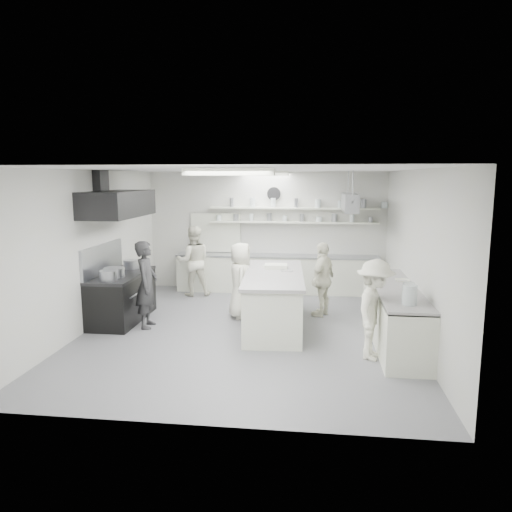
# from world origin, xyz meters

# --- Properties ---
(floor) EXTENTS (6.00, 7.00, 0.02)m
(floor) POSITION_xyz_m (0.00, 0.00, -0.01)
(floor) COLOR gray
(floor) RESTS_ON ground
(ceiling) EXTENTS (6.00, 7.00, 0.02)m
(ceiling) POSITION_xyz_m (0.00, 0.00, 3.01)
(ceiling) COLOR silver
(ceiling) RESTS_ON wall_back
(wall_back) EXTENTS (6.00, 0.04, 3.00)m
(wall_back) POSITION_xyz_m (0.00, 3.50, 1.50)
(wall_back) COLOR silver
(wall_back) RESTS_ON floor
(wall_front) EXTENTS (6.00, 0.04, 3.00)m
(wall_front) POSITION_xyz_m (0.00, -3.50, 1.50)
(wall_front) COLOR silver
(wall_front) RESTS_ON floor
(wall_left) EXTENTS (0.04, 7.00, 3.00)m
(wall_left) POSITION_xyz_m (-3.00, 0.00, 1.50)
(wall_left) COLOR silver
(wall_left) RESTS_ON floor
(wall_right) EXTENTS (0.04, 7.00, 3.00)m
(wall_right) POSITION_xyz_m (3.00, 0.00, 1.50)
(wall_right) COLOR silver
(wall_right) RESTS_ON floor
(stove) EXTENTS (0.80, 1.80, 0.90)m
(stove) POSITION_xyz_m (-2.60, 0.40, 0.45)
(stove) COLOR black
(stove) RESTS_ON floor
(exhaust_hood) EXTENTS (0.85, 2.00, 0.50)m
(exhaust_hood) POSITION_xyz_m (-2.60, 0.40, 2.35)
(exhaust_hood) COLOR black
(exhaust_hood) RESTS_ON wall_left
(back_counter) EXTENTS (5.00, 0.60, 0.92)m
(back_counter) POSITION_xyz_m (0.30, 3.20, 0.46)
(back_counter) COLOR white
(back_counter) RESTS_ON floor
(shelf_lower) EXTENTS (4.20, 0.26, 0.04)m
(shelf_lower) POSITION_xyz_m (0.70, 3.37, 1.75)
(shelf_lower) COLOR white
(shelf_lower) RESTS_ON wall_back
(shelf_upper) EXTENTS (4.20, 0.26, 0.04)m
(shelf_upper) POSITION_xyz_m (0.70, 3.37, 2.10)
(shelf_upper) COLOR white
(shelf_upper) RESTS_ON wall_back
(pass_through_window) EXTENTS (1.30, 0.04, 1.00)m
(pass_through_window) POSITION_xyz_m (-1.30, 3.48, 1.45)
(pass_through_window) COLOR black
(pass_through_window) RESTS_ON wall_back
(wall_clock) EXTENTS (0.32, 0.05, 0.32)m
(wall_clock) POSITION_xyz_m (0.20, 3.46, 2.45)
(wall_clock) COLOR white
(wall_clock) RESTS_ON wall_back
(right_counter) EXTENTS (0.74, 3.30, 0.94)m
(right_counter) POSITION_xyz_m (2.65, -0.20, 0.47)
(right_counter) COLOR white
(right_counter) RESTS_ON floor
(pot_rack) EXTENTS (0.30, 1.60, 0.40)m
(pot_rack) POSITION_xyz_m (2.00, 2.40, 2.30)
(pot_rack) COLOR #9FA1AA
(pot_rack) RESTS_ON ceiling
(light_fixture_front) EXTENTS (1.30, 0.25, 0.10)m
(light_fixture_front) POSITION_xyz_m (0.00, -1.80, 2.94)
(light_fixture_front) COLOR white
(light_fixture_front) RESTS_ON ceiling
(light_fixture_rear) EXTENTS (1.30, 0.25, 0.10)m
(light_fixture_rear) POSITION_xyz_m (0.00, 1.80, 2.94)
(light_fixture_rear) COLOR white
(light_fixture_rear) RESTS_ON ceiling
(prep_island) EXTENTS (1.18, 2.79, 1.01)m
(prep_island) POSITION_xyz_m (0.47, 0.38, 0.50)
(prep_island) COLOR white
(prep_island) RESTS_ON floor
(stove_pot) EXTENTS (0.41, 0.41, 0.23)m
(stove_pot) POSITION_xyz_m (-2.60, 0.08, 1.03)
(stove_pot) COLOR #9FA1AA
(stove_pot) RESTS_ON stove
(cook_stove) EXTENTS (0.46, 0.65, 1.68)m
(cook_stove) POSITION_xyz_m (-1.94, 0.04, 0.84)
(cook_stove) COLOR #2E2E30
(cook_stove) RESTS_ON floor
(cook_back) EXTENTS (0.97, 0.85, 1.70)m
(cook_back) POSITION_xyz_m (-1.68, 2.61, 0.85)
(cook_back) COLOR white
(cook_back) RESTS_ON floor
(cook_island_left) EXTENTS (0.63, 0.84, 1.55)m
(cook_island_left) POSITION_xyz_m (-0.26, 0.89, 0.78)
(cook_island_left) COLOR white
(cook_island_left) RESTS_ON floor
(cook_island_right) EXTENTS (0.74, 0.98, 1.55)m
(cook_island_right) POSITION_xyz_m (1.42, 1.23, 0.78)
(cook_island_right) COLOR white
(cook_island_right) RESTS_ON floor
(cook_right) EXTENTS (0.91, 1.18, 1.60)m
(cook_right) POSITION_xyz_m (2.19, -1.10, 0.80)
(cook_right) COLOR white
(cook_right) RESTS_ON floor
(bowl_island_a) EXTENTS (0.25, 0.25, 0.06)m
(bowl_island_a) POSITION_xyz_m (0.70, 0.61, 1.04)
(bowl_island_a) COLOR #9FA1AA
(bowl_island_a) RESTS_ON prep_island
(bowl_island_b) EXTENTS (0.19, 0.19, 0.06)m
(bowl_island_b) POSITION_xyz_m (0.25, 1.03, 1.03)
(bowl_island_b) COLOR white
(bowl_island_b) RESTS_ON prep_island
(bowl_right) EXTENTS (0.26, 0.26, 0.06)m
(bowl_right) POSITION_xyz_m (2.85, 0.30, 0.97)
(bowl_right) COLOR white
(bowl_right) RESTS_ON right_counter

